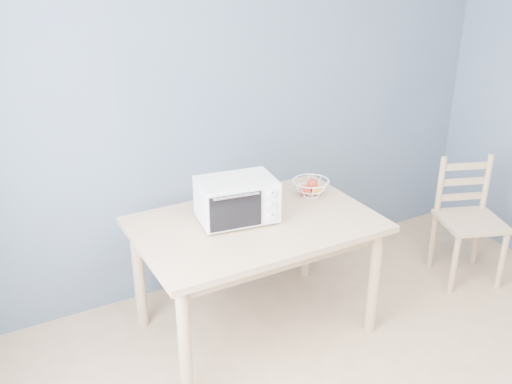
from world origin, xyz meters
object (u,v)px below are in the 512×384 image
fruit_basket (311,187)px  dining_chair (468,221)px  toaster_oven (234,200)px  dining_table (256,237)px

fruit_basket → dining_chair: (1.14, -0.32, -0.38)m
toaster_oven → dining_table: bearing=-23.6°
toaster_oven → dining_chair: 1.80m
fruit_basket → dining_chair: 1.24m
dining_table → fruit_basket: size_ratio=4.59×
fruit_basket → dining_chair: size_ratio=0.35×
toaster_oven → fruit_basket: 0.60m
dining_chair → dining_table: bearing=-165.4°
fruit_basket → toaster_oven: bearing=-171.7°
fruit_basket → dining_chair: bearing=-15.9°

